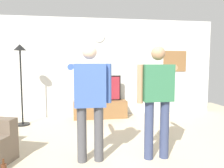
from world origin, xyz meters
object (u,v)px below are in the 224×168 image
Objects in this scene: framed_picture at (175,61)px; person_standing_nearer_couch at (157,95)px; floor_lamp at (21,68)px; television at (100,88)px; wall_clock at (99,36)px; person_standing_nearer_lamp at (90,96)px; tv_stand at (100,109)px.

framed_picture reaches higher than person_standing_nearer_couch.
floor_lamp is at bearing -170.59° from framed_picture.
framed_picture is (2.23, 0.25, 0.73)m from television.
person_standing_nearer_couch is (0.60, -2.89, -1.22)m from wall_clock.
person_standing_nearer_couch is at bearing -41.44° from floor_lamp.
wall_clock reaches higher than person_standing_nearer_lamp.
wall_clock is (-0.00, 0.24, 1.41)m from television.
floor_lamp reaches higher than tv_stand.
wall_clock is 3.11m from person_standing_nearer_lamp.
television is 0.64× the size of person_standing_nearer_lamp.
tv_stand is 2.00m from wall_clock.
floor_lamp is 2.65m from person_standing_nearer_lamp.
television is 0.59× the size of floor_lamp.
tv_stand is 4.56× the size of wall_clock.
person_standing_nearer_couch is at bearing -76.93° from tv_stand.
floor_lamp is 1.10× the size of person_standing_nearer_lamp.
framed_picture is (2.23, 0.30, 1.30)m from tv_stand.
person_standing_nearer_lamp is (-2.64, -2.84, -0.54)m from framed_picture.
framed_picture is at bearing 6.36° from television.
television is 2.03m from floor_lamp.
framed_picture reaches higher than tv_stand.
floor_lamp is 3.36m from person_standing_nearer_couch.
television is 2.36m from framed_picture.
tv_stand is 0.57m from television.
wall_clock reaches higher than tv_stand.
wall_clock is at bearing 81.75° from person_standing_nearer_lamp.
wall_clock is at bearing 90.00° from tv_stand.
framed_picture is at bearing 47.09° from person_standing_nearer_lamp.
wall_clock is (0.00, 0.29, 1.98)m from tv_stand.
floor_lamp is (-1.90, -0.68, -0.84)m from wall_clock.
television is 2.72m from person_standing_nearer_couch.
floor_lamp is at bearing -160.32° from wall_clock.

